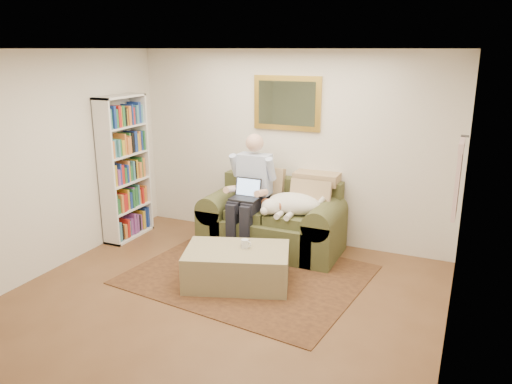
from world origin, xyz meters
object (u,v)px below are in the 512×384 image
Objects in this scene: sleeping_dog at (294,204)px; coffee_mug at (245,244)px; ottoman at (237,267)px; laptop at (246,193)px; seated_man at (249,195)px; bookshelf at (125,168)px; sofa at (273,226)px.

sleeping_dog is 1.02m from coffee_mug.
coffee_mug is (0.06, 0.08, 0.26)m from ottoman.
coffee_mug is at bearing -103.92° from sleeping_dog.
laptop is 0.31× the size of ottoman.
seated_man is 1.33× the size of ottoman.
laptop is at bearing 5.30° from bookshelf.
seated_man reaches higher than sofa.
sleeping_dog is (0.33, -0.09, 0.38)m from sofa.
sofa is at bearing 94.79° from coffee_mug.
seated_man is 1.01m from coffee_mug.
sofa is at bearing 11.10° from bookshelf.
ottoman is at bearing -71.49° from laptop.
ottoman is at bearing -72.76° from seated_man.
seated_man is (-0.27, -0.17, 0.45)m from sofa.
laptop is at bearing -166.36° from sleeping_dog.
sofa is at bearing 164.26° from sleeping_dog.
coffee_mug is (0.36, -0.89, -0.30)m from seated_man.
sleeping_dog is at bearing 74.02° from ottoman.
sofa is at bearing 91.40° from ottoman.
seated_man is 0.08m from laptop.
laptop is at bearing 113.88° from coffee_mug.
sleeping_dog is at bearing 7.13° from seated_man.
ottoman is (0.30, -0.90, -0.60)m from laptop.
sleeping_dog is 0.38× the size of bookshelf.
bookshelf reaches higher than ottoman.
coffee_mug is (-0.24, -0.97, -0.23)m from sleeping_dog.
sofa is at bearing 31.45° from seated_man.
bookshelf is (-1.79, -0.17, 0.19)m from laptop.
bookshelf is (-1.79, -0.24, 0.23)m from seated_man.
laptop reaches higher than ottoman.
sleeping_dog is 7.53× the size of coffee_mug.
bookshelf reaches higher than laptop.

